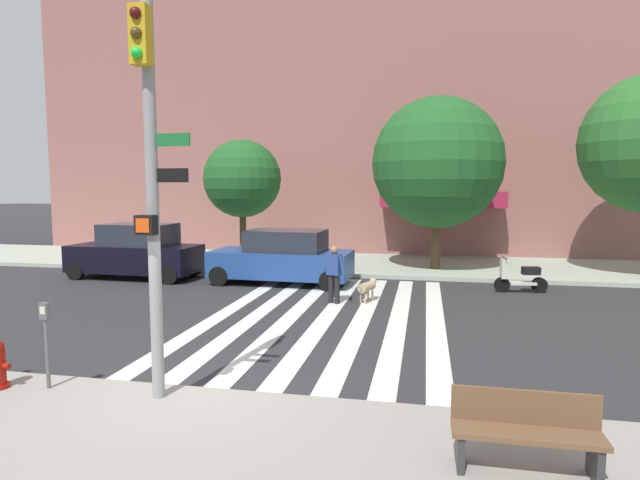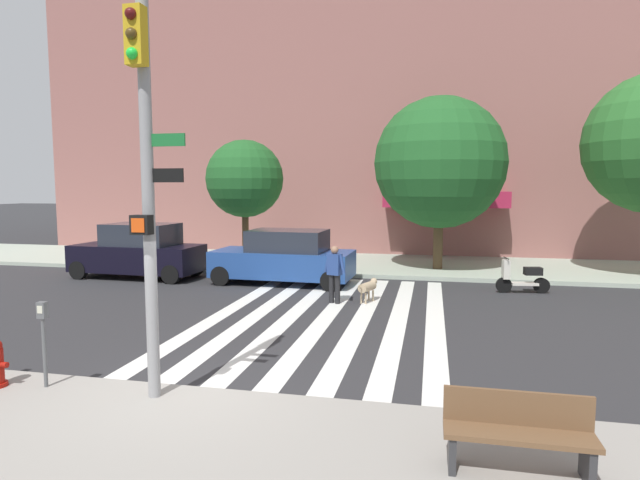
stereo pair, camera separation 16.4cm
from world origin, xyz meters
name	(u,v)px [view 2 (the right image)]	position (x,y,z in m)	size (l,w,h in m)	color
ground_plane	(286,313)	(0.00, 5.57, 0.00)	(160.00, 160.00, 0.00)	#2B2B2D
sidewalk_near	(88,475)	(0.00, -2.50, 0.07)	(60.00, 5.00, 0.15)	gray
sidewalk_far	(342,263)	(0.00, 14.14, 0.07)	(80.00, 6.00, 0.15)	#A5B19F
crosswalk_stripes	(328,315)	(1.13, 5.57, 0.00)	(5.85, 10.54, 0.01)	silver
apartment_block	(435,44)	(3.63, 25.40, 11.79)	(39.64, 17.94, 23.58)	#945C56
traffic_light_pole	(146,170)	(-0.32, -0.54, 3.52)	(0.74, 0.46, 5.80)	gray
parking_meter_third_along	(43,332)	(-2.19, -0.52, 1.03)	(0.14, 0.11, 1.36)	#515456
sidewalk_bench	(518,432)	(4.68, -1.55, 0.61)	(1.60, 0.44, 0.87)	brown
parked_car_near_curb	(139,252)	(-6.72, 9.61, 0.94)	(4.72, 2.09, 1.98)	black
parked_car_behind_first	(284,258)	(-1.21, 9.61, 0.89)	(4.81, 2.19, 1.84)	navy
parked_scooter	(523,278)	(6.51, 9.61, 0.48)	(1.63, 0.56, 1.11)	black
street_tree_nearest	(245,179)	(-3.70, 12.58, 3.62)	(3.11, 3.11, 5.04)	#4C3823
street_tree_middle	(440,163)	(3.95, 13.08, 4.20)	(4.99, 4.99, 6.56)	#4C3823
pedestrian_dog_walker	(335,271)	(1.04, 6.93, 0.93)	(0.69, 0.36, 1.64)	black
dog_on_leash	(368,287)	(1.96, 7.29, 0.44)	(0.51, 1.01, 0.65)	tan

